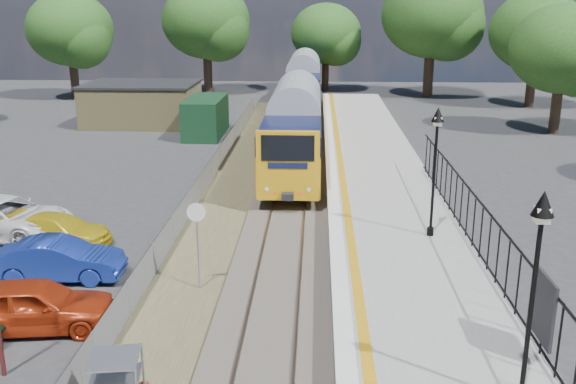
# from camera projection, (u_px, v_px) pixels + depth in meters

# --- Properties ---
(ground) EXTENTS (120.00, 120.00, 0.00)m
(ground) POSITION_uv_depth(u_px,v_px,m) (270.00, 339.00, 17.64)
(ground) COLOR #2D2D30
(ground) RESTS_ON ground
(track_bed) EXTENTS (5.90, 80.00, 0.29)m
(track_bed) POSITION_uv_depth(u_px,v_px,m) (276.00, 221.00, 26.90)
(track_bed) COLOR #473F38
(track_bed) RESTS_ON ground
(platform) EXTENTS (5.00, 70.00, 0.90)m
(platform) POSITION_uv_depth(u_px,v_px,m) (392.00, 228.00, 24.99)
(platform) COLOR gray
(platform) RESTS_ON ground
(platform_edge) EXTENTS (0.90, 70.00, 0.01)m
(platform_edge) POSITION_uv_depth(u_px,v_px,m) (340.00, 216.00, 24.95)
(platform_edge) COLOR silver
(platform_edge) RESTS_ON platform
(victorian_lamp_south) EXTENTS (0.44, 0.44, 4.60)m
(victorian_lamp_south) POSITION_uv_depth(u_px,v_px,m) (538.00, 250.00, 12.34)
(victorian_lamp_south) COLOR black
(victorian_lamp_south) RESTS_ON platform
(victorian_lamp_north) EXTENTS (0.44, 0.44, 4.60)m
(victorian_lamp_north) POSITION_uv_depth(u_px,v_px,m) (436.00, 142.00, 21.93)
(victorian_lamp_north) COLOR black
(victorian_lamp_north) RESTS_ON platform
(palisade_fence) EXTENTS (0.12, 26.00, 2.00)m
(palisade_fence) POSITION_uv_depth(u_px,v_px,m) (496.00, 250.00, 18.97)
(palisade_fence) COLOR black
(palisade_fence) RESTS_ON platform
(wire_fence) EXTENTS (0.06, 52.00, 1.20)m
(wire_fence) POSITION_uv_depth(u_px,v_px,m) (197.00, 192.00, 29.15)
(wire_fence) COLOR #999EA3
(wire_fence) RESTS_ON ground
(outbuilding) EXTENTS (10.80, 10.10, 3.12)m
(outbuilding) POSITION_uv_depth(u_px,v_px,m) (154.00, 106.00, 47.58)
(outbuilding) COLOR #9D8F58
(outbuilding) RESTS_ON ground
(tree_line) EXTENTS (56.80, 43.80, 11.88)m
(tree_line) POSITION_uv_depth(u_px,v_px,m) (320.00, 30.00, 55.93)
(tree_line) COLOR #332319
(tree_line) RESTS_ON ground
(train) EXTENTS (2.82, 40.83, 3.51)m
(train) POSITION_uv_depth(u_px,v_px,m) (301.00, 96.00, 46.62)
(train) COLOR orange
(train) RESTS_ON ground
(speed_sign) EXTENTS (0.59, 0.10, 2.94)m
(speed_sign) POSITION_uv_depth(u_px,v_px,m) (197.00, 231.00, 20.05)
(speed_sign) COLOR #999EA3
(speed_sign) RESTS_ON ground
(car_red) EXTENTS (4.56, 2.31, 1.49)m
(car_red) POSITION_uv_depth(u_px,v_px,m) (34.00, 305.00, 17.94)
(car_red) COLOR #AA2E0F
(car_red) RESTS_ON ground
(car_blue) EXTENTS (4.27, 1.65, 1.39)m
(car_blue) POSITION_uv_depth(u_px,v_px,m) (59.00, 260.00, 21.26)
(car_blue) COLOR navy
(car_blue) RESTS_ON ground
(car_yellow) EXTENTS (4.21, 2.20, 1.16)m
(car_yellow) POSITION_uv_depth(u_px,v_px,m) (60.00, 230.00, 24.37)
(car_yellow) COLOR gold
(car_yellow) RESTS_ON ground
(car_white) EXTENTS (6.06, 3.76, 1.56)m
(car_white) POSITION_uv_depth(u_px,v_px,m) (5.00, 218.00, 25.14)
(car_white) COLOR white
(car_white) RESTS_ON ground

